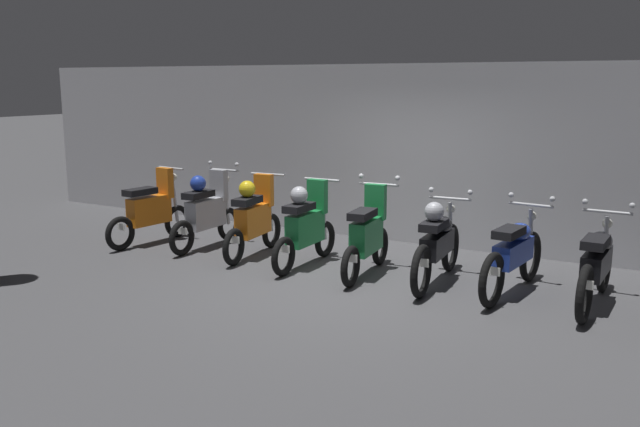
# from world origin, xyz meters

# --- Properties ---
(ground_plane) EXTENTS (80.00, 80.00, 0.00)m
(ground_plane) POSITION_xyz_m (0.00, 0.00, 0.00)
(ground_plane) COLOR #424244
(back_wall) EXTENTS (16.00, 0.30, 2.80)m
(back_wall) POSITION_xyz_m (0.00, 2.58, 1.40)
(back_wall) COLOR #ADADB2
(back_wall) RESTS_ON ground
(motorbike_slot_0) EXTENTS (0.56, 1.68, 1.18)m
(motorbike_slot_0) POSITION_xyz_m (-3.76, 0.42, 0.52)
(motorbike_slot_0) COLOR black
(motorbike_slot_0) RESTS_ON ground
(motorbike_slot_1) EXTENTS (0.59, 1.68, 1.29)m
(motorbike_slot_1) POSITION_xyz_m (-2.82, 0.64, 0.57)
(motorbike_slot_1) COLOR black
(motorbike_slot_1) RESTS_ON ground
(motorbike_slot_2) EXTENTS (0.56, 1.68, 1.18)m
(motorbike_slot_2) POSITION_xyz_m (-1.88, 0.55, 0.57)
(motorbike_slot_2) COLOR black
(motorbike_slot_2) RESTS_ON ground
(motorbike_slot_3) EXTENTS (0.56, 1.68, 1.18)m
(motorbike_slot_3) POSITION_xyz_m (-0.94, 0.45, 0.57)
(motorbike_slot_3) COLOR black
(motorbike_slot_3) RESTS_ON ground
(motorbike_slot_4) EXTENTS (0.59, 1.68, 1.29)m
(motorbike_slot_4) POSITION_xyz_m (-0.00, 0.46, 0.53)
(motorbike_slot_4) COLOR black
(motorbike_slot_4) RESTS_ON ground
(motorbike_slot_5) EXTENTS (0.59, 1.95, 1.15)m
(motorbike_slot_5) POSITION_xyz_m (0.94, 0.53, 0.53)
(motorbike_slot_5) COLOR black
(motorbike_slot_5) RESTS_ON ground
(motorbike_slot_6) EXTENTS (0.59, 1.95, 1.15)m
(motorbike_slot_6) POSITION_xyz_m (1.88, 0.59, 0.49)
(motorbike_slot_6) COLOR black
(motorbike_slot_6) RESTS_ON ground
(motorbike_slot_7) EXTENTS (0.59, 1.95, 1.15)m
(motorbike_slot_7) POSITION_xyz_m (2.82, 0.55, 0.49)
(motorbike_slot_7) COLOR black
(motorbike_slot_7) RESTS_ON ground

